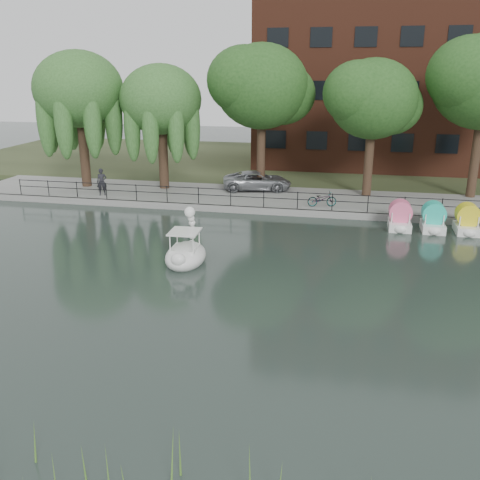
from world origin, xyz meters
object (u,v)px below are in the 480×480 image
(minivan, at_px, (257,179))
(pedestrian, at_px, (102,180))
(bicycle, at_px, (322,198))
(swan_boat, at_px, (186,251))

(minivan, bearing_deg, pedestrian, 98.85)
(bicycle, xyz_separation_m, swan_boat, (-5.38, -9.77, -0.39))
(swan_boat, bearing_deg, pedestrian, 129.02)
(bicycle, distance_m, swan_boat, 11.16)
(minivan, relative_size, bicycle, 3.02)
(bicycle, distance_m, pedestrian, 14.06)
(pedestrian, xyz_separation_m, swan_boat, (8.67, -9.84, -0.88))
(pedestrian, bearing_deg, bicycle, -21.26)
(minivan, distance_m, swan_boat, 13.37)
(minivan, height_order, swan_boat, swan_boat)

